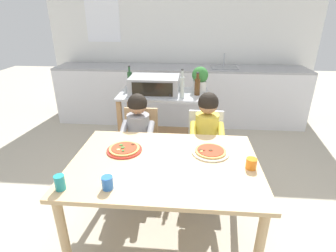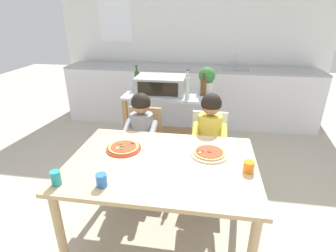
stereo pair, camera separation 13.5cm
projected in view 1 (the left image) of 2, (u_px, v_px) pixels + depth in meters
ground_plane at (174, 163)px, 3.25m from camera, size 11.65×11.65×0.00m
back_wall_tiled at (181, 36)px, 4.35m from camera, size 4.41×0.13×2.70m
kitchen_counter at (179, 95)px, 4.34m from camera, size 3.97×0.60×1.11m
kitchen_island_cart at (164, 115)px, 3.17m from camera, size 1.03×0.57×0.85m
toaster_oven at (155, 85)px, 3.00m from camera, size 0.56×0.39×0.20m
bottle_squat_spirits at (197, 86)px, 2.95m from camera, size 0.06×0.06×0.26m
bottle_clear_vinegar at (130, 80)px, 3.15m from camera, size 0.06×0.06×0.29m
bottle_slim_sauce at (182, 87)px, 2.82m from camera, size 0.05×0.05×0.32m
potted_herb_plant at (200, 78)px, 3.06m from camera, size 0.19×0.19×0.29m
dining_table at (165, 172)px, 1.93m from camera, size 1.35×0.96×0.73m
dining_chair_left at (140, 142)px, 2.72m from camera, size 0.36×0.36×0.81m
dining_chair_right at (205, 146)px, 2.64m from camera, size 0.36×0.36×0.81m
child_in_grey_shirt at (137, 132)px, 2.54m from camera, size 0.32×0.42×1.00m
child_in_yellow_shirt at (207, 134)px, 2.46m from camera, size 0.32×0.42×1.03m
pizza_plate_red_rimmed at (124, 149)px, 2.03m from camera, size 0.27×0.27×0.03m
pizza_plate_cream at (210, 152)px, 2.00m from camera, size 0.28×0.28×0.03m
drinking_cup_blue at (107, 183)px, 1.59m from camera, size 0.07×0.07×0.08m
drinking_cup_orange at (251, 164)px, 1.79m from camera, size 0.07×0.07×0.08m
drinking_cup_teal at (60, 183)px, 1.58m from camera, size 0.06×0.06×0.10m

